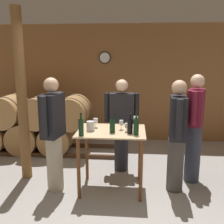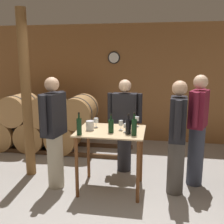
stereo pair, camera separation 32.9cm
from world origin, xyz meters
name	(u,v)px [view 1 (the left image)]	position (x,y,z in m)	size (l,w,h in m)	color
ground_plane	(114,205)	(0.00, 0.00, 0.00)	(14.00, 14.00, 0.00)	#9E9993
back_wall	(124,83)	(0.00, 2.94, 1.35)	(8.40, 0.08, 2.70)	brown
barrel_rack	(34,125)	(-1.83, 1.92, 0.58)	(4.15, 0.77, 1.20)	#4C331E
tasting_table	(111,142)	(-0.07, 0.44, 0.73)	(0.98, 0.76, 0.92)	#D1B284
wooden_post	(22,97)	(-1.51, 0.73, 1.35)	(0.16, 0.16, 2.70)	brown
wine_bottle_far_left	(81,127)	(-0.45, 0.14, 1.04)	(0.07, 0.07, 0.31)	black
wine_bottle_left	(112,126)	(-0.05, 0.32, 1.02)	(0.08, 0.08, 0.27)	black
wine_bottle_center	(130,126)	(0.20, 0.30, 1.03)	(0.08, 0.08, 0.29)	black
wine_bottle_right	(136,126)	(0.28, 0.25, 1.04)	(0.07, 0.07, 0.32)	black
wine_glass_near_left	(96,121)	(-0.32, 0.57, 1.02)	(0.07, 0.07, 0.14)	silver
wine_glass_near_center	(121,123)	(0.07, 0.48, 1.02)	(0.06, 0.06, 0.14)	silver
wine_glass_near_right	(127,126)	(0.15, 0.38, 1.01)	(0.06, 0.06, 0.12)	silver
wine_glass_far_side	(136,119)	(0.28, 0.74, 1.03)	(0.07, 0.07, 0.15)	silver
ice_bucket	(90,126)	(-0.37, 0.39, 0.99)	(0.11, 0.11, 0.14)	silver
person_host	(53,132)	(-0.91, 0.37, 0.89)	(0.29, 0.58, 1.68)	#B7AD93
person_visitor_with_scarf	(177,134)	(0.87, 0.49, 0.87)	(0.25, 0.59, 1.65)	#4C4742
person_visitor_bearded	(122,124)	(0.04, 1.15, 0.84)	(0.59, 0.24, 1.60)	#232328
person_visitor_near_door	(195,126)	(1.19, 0.82, 0.90)	(0.34, 0.56, 1.71)	#333847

